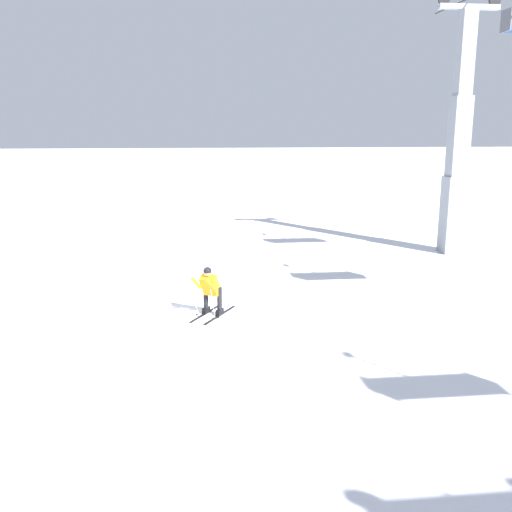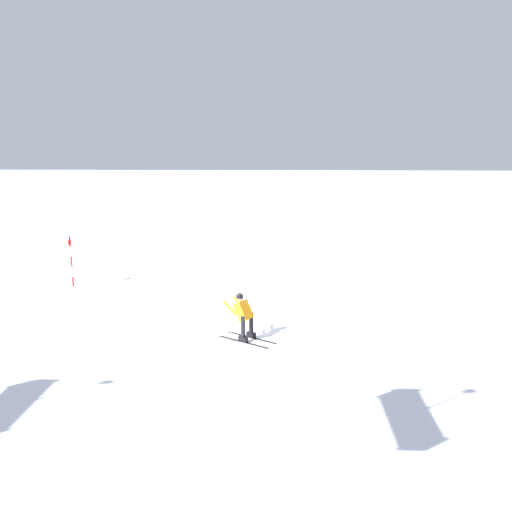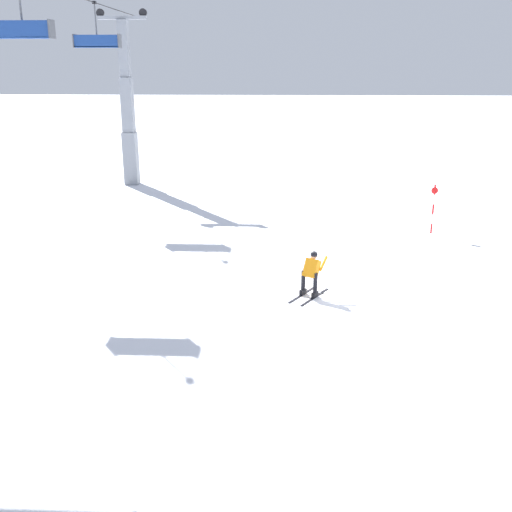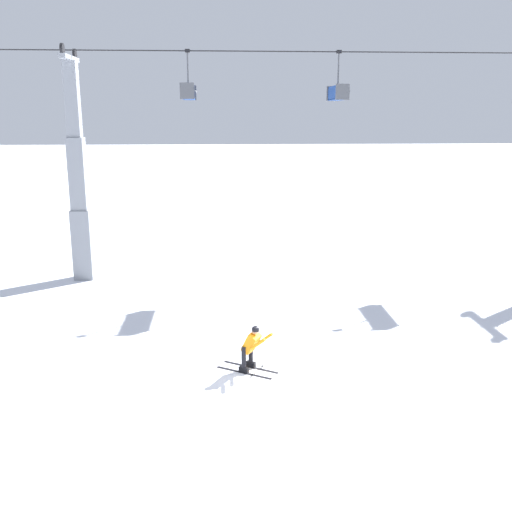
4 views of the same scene
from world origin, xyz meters
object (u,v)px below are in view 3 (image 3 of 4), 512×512
(chairlift_seat_second, at_px, (22,29))
(chairlift_seat_middle, at_px, (97,41))
(skier_carving_main, at_px, (312,271))
(lift_tower_far, at_px, (128,115))
(trail_marker_pole, at_px, (433,207))

(chairlift_seat_second, xyz_separation_m, chairlift_seat_middle, (8.51, 0.00, -0.07))
(skier_carving_main, height_order, chairlift_seat_middle, chairlift_seat_middle)
(skier_carving_main, height_order, chairlift_seat_second, chairlift_seat_second)
(skier_carving_main, bearing_deg, chairlift_seat_middle, 38.22)
(lift_tower_far, bearing_deg, skier_carving_main, -150.54)
(skier_carving_main, height_order, lift_tower_far, lift_tower_far)
(skier_carving_main, bearing_deg, lift_tower_far, 29.46)
(lift_tower_far, xyz_separation_m, chairlift_seat_second, (-13.49, 0.00, 3.91))
(trail_marker_pole, bearing_deg, skier_carving_main, 143.81)
(lift_tower_far, bearing_deg, chairlift_seat_second, 180.00)
(chairlift_seat_second, bearing_deg, trail_marker_pole, -78.10)
(chairlift_seat_second, height_order, chairlift_seat_middle, same)
(skier_carving_main, distance_m, chairlift_seat_second, 12.97)
(chairlift_seat_second, bearing_deg, lift_tower_far, 0.00)
(lift_tower_far, bearing_deg, chairlift_seat_middle, 180.00)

